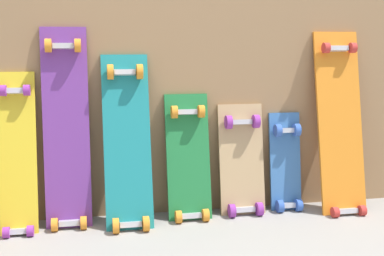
{
  "coord_description": "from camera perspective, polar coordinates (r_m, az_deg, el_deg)",
  "views": [
    {
      "loc": [
        -0.47,
        -2.42,
        0.85
      ],
      "look_at": [
        0.0,
        -0.07,
        0.45
      ],
      "focal_mm": 47.97,
      "sensor_mm": 36.0,
      "label": 1
    }
  ],
  "objects": [
    {
      "name": "skateboard_yellow",
      "position": [
        2.44,
        -18.8,
        -3.44
      ],
      "size": [
        0.16,
        0.24,
        0.79
      ],
      "color": "gold",
      "rests_on": "ground"
    },
    {
      "name": "skateboard_teal",
      "position": [
        2.4,
        -7.19,
        -2.2
      ],
      "size": [
        0.22,
        0.28,
        0.86
      ],
      "color": "#197A7F",
      "rests_on": "ground"
    },
    {
      "name": "skateboard_purple",
      "position": [
        2.43,
        -13.78,
        -0.75
      ],
      "size": [
        0.21,
        0.2,
        0.98
      ],
      "color": "#6B338C",
      "rests_on": "ground"
    },
    {
      "name": "skateboard_green",
      "position": [
        2.5,
        -0.38,
        -3.97
      ],
      "size": [
        0.21,
        0.2,
        0.67
      ],
      "color": "#1E7238",
      "rests_on": "ground"
    },
    {
      "name": "skateboard_blue",
      "position": [
        2.67,
        10.4,
        -4.34
      ],
      "size": [
        0.16,
        0.15,
        0.56
      ],
      "color": "#386BAD",
      "rests_on": "ground"
    },
    {
      "name": "skateboard_orange",
      "position": [
        2.69,
        16.17,
        -0.15
      ],
      "size": [
        0.23,
        0.27,
        0.98
      ],
      "color": "orange",
      "rests_on": "ground"
    },
    {
      "name": "plywood_wall_panel",
      "position": [
        2.53,
        -0.63,
        8.95
      ],
      "size": [
        2.71,
        0.04,
        1.65
      ],
      "primitive_type": "cube",
      "color": "#99724C",
      "rests_on": "ground"
    },
    {
      "name": "ground_plane",
      "position": [
        2.61,
        -0.31,
        -9.51
      ],
      "size": [
        12.0,
        12.0,
        0.0
      ],
      "primitive_type": "plane",
      "color": "gray"
    },
    {
      "name": "skateboard_natural",
      "position": [
        2.58,
        5.59,
        -4.17
      ],
      "size": [
        0.23,
        0.18,
        0.61
      ],
      "color": "tan",
      "rests_on": "ground"
    }
  ]
}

